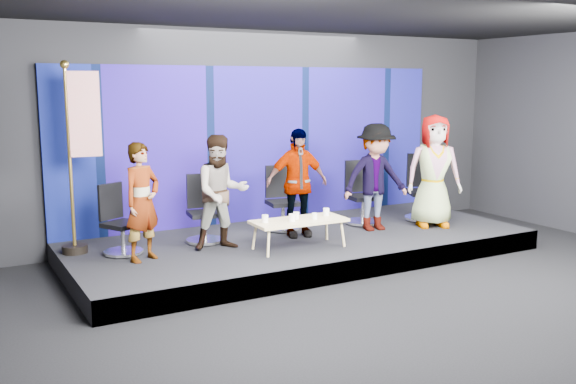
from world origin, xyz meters
name	(u,v)px	position (x,y,z in m)	size (l,w,h in m)	color
ground	(405,302)	(0.00, 0.00, 0.00)	(10.00, 10.00, 0.00)	black
room_walls	(412,100)	(0.00, 0.00, 2.43)	(10.02, 8.02, 3.51)	black
riser	(302,246)	(0.00, 2.50, 0.15)	(7.00, 3.00, 0.30)	black
backdrop	(259,144)	(0.00, 3.95, 1.60)	(7.00, 0.08, 2.60)	#07185B
chair_a	(120,231)	(-2.71, 2.81, 0.62)	(0.74, 0.74, 0.97)	silver
panelist_a	(142,202)	(-2.51, 2.35, 1.09)	(0.57, 0.38, 1.57)	black
chair_b	(204,220)	(-1.45, 2.89, 0.63)	(0.64, 0.64, 1.00)	silver
panelist_b	(221,192)	(-1.37, 2.40, 1.11)	(0.79, 0.61, 1.62)	black
chair_c	(282,209)	(-0.05, 3.06, 0.64)	(0.66, 0.66, 1.02)	silver
panelist_c	(297,183)	(-0.05, 2.56, 1.13)	(0.97, 0.40, 1.66)	black
chair_d	(361,203)	(1.34, 2.81, 0.65)	(0.67, 0.67, 1.05)	silver
panelist_d	(375,177)	(1.24, 2.32, 1.15)	(1.10, 0.63, 1.70)	black
chair_e	(422,198)	(2.43, 2.55, 0.67)	(0.84, 0.84, 1.13)	silver
panelist_e	(434,171)	(2.24, 2.08, 1.21)	(0.89, 0.58, 1.83)	black
coffee_table	(299,222)	(-0.40, 1.89, 0.68)	(1.37, 0.60, 0.42)	tan
mug_a	(265,219)	(-0.91, 1.94, 0.77)	(0.09, 0.09, 0.11)	white
mug_b	(292,218)	(-0.55, 1.83, 0.77)	(0.09, 0.09, 0.11)	white
mug_c	(296,216)	(-0.42, 1.94, 0.77)	(0.08, 0.08, 0.10)	white
mug_d	(315,216)	(-0.20, 1.80, 0.76)	(0.08, 0.08, 0.09)	white
mug_e	(326,212)	(0.09, 1.95, 0.77)	(0.09, 0.09, 0.11)	white
flag_stand	(80,153)	(-3.12, 3.14, 1.69)	(0.60, 0.35, 2.63)	black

